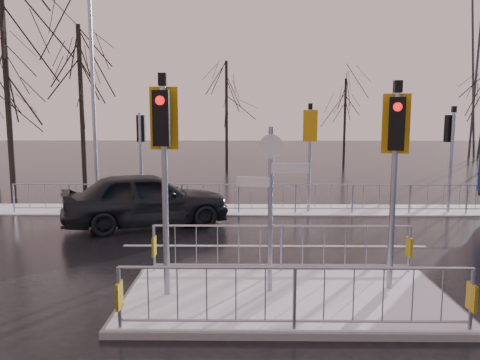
{
  "coord_description": "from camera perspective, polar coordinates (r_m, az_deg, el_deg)",
  "views": [
    {
      "loc": [
        -0.75,
        -8.24,
        3.39
      ],
      "look_at": [
        -0.9,
        3.56,
        1.8
      ],
      "focal_mm": 35.0,
      "sensor_mm": 36.0,
      "label": 1
    }
  ],
  "objects": [
    {
      "name": "ground",
      "position": [
        8.95,
        5.67,
        -14.64
      ],
      "size": [
        120.0,
        120.0,
        0.0
      ],
      "primitive_type": "plane",
      "color": "black",
      "rests_on": "ground"
    },
    {
      "name": "snow_verge",
      "position": [
        17.19,
        3.22,
        -3.64
      ],
      "size": [
        30.0,
        2.0,
        0.04
      ],
      "primitive_type": "cube",
      "color": "white",
      "rests_on": "ground"
    },
    {
      "name": "lane_markings",
      "position": [
        8.64,
        5.87,
        -15.46
      ],
      "size": [
        8.0,
        11.38,
        0.01
      ],
      "color": "silver",
      "rests_on": "ground"
    },
    {
      "name": "traffic_island",
      "position": [
        8.81,
        5.62,
        -12.27
      ],
      "size": [
        6.0,
        3.04,
        4.15
      ],
      "color": "slate",
      "rests_on": "ground"
    },
    {
      "name": "far_kerb_fixtures",
      "position": [
        16.54,
        4.34,
        -0.59
      ],
      "size": [
        18.0,
        0.65,
        3.83
      ],
      "color": "#8F939C",
      "rests_on": "ground"
    },
    {
      "name": "car_far_lane",
      "position": [
        14.85,
        -11.31,
        -2.27
      ],
      "size": [
        5.47,
        3.71,
        1.73
      ],
      "primitive_type": "imported",
      "rotation": [
        0.0,
        0.0,
        1.94
      ],
      "color": "black",
      "rests_on": "ground"
    },
    {
      "name": "tree_near_a",
      "position": [
        21.74,
        -26.79,
        14.06
      ],
      "size": [
        4.75,
        4.75,
        8.97
      ],
      "color": "black",
      "rests_on": "ground"
    },
    {
      "name": "tree_near_b",
      "position": [
        22.04,
        -18.89,
        11.84
      ],
      "size": [
        4.0,
        4.0,
        7.55
      ],
      "color": "black",
      "rests_on": "ground"
    },
    {
      "name": "tree_far_a",
      "position": [
        30.3,
        -1.66,
        10.39
      ],
      "size": [
        3.75,
        3.75,
        7.08
      ],
      "color": "black",
      "rests_on": "ground"
    },
    {
      "name": "tree_far_b",
      "position": [
        32.95,
        12.7,
        8.87
      ],
      "size": [
        3.25,
        3.25,
        6.14
      ],
      "color": "black",
      "rests_on": "ground"
    },
    {
      "name": "street_lamp_left",
      "position": [
        18.66,
        -17.3,
        10.72
      ],
      "size": [
        1.25,
        0.18,
        8.2
      ],
      "color": "#8F939C",
      "rests_on": "ground"
    },
    {
      "name": "pylon_wires",
      "position": [
        42.8,
        26.3,
        17.2
      ],
      "size": [
        70.0,
        2.38,
        19.97
      ],
      "color": "#2D3033",
      "rests_on": "ground"
    }
  ]
}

